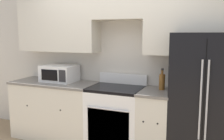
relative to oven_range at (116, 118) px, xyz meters
The scene contains 7 objects.
wall_back 1.11m from the oven_range, 104.27° to the left, with size 8.00×0.39×2.60m.
lower_cabinets_left 1.08m from the oven_range, behind, with size 1.40×0.64×0.94m.
lower_cabinets_right 0.59m from the oven_range, ahead, with size 0.44×0.64×0.94m.
oven_range is the anchor object (origin of this frame).
refrigerator 1.28m from the oven_range, ahead, with size 0.84×0.73×1.72m.
microwave 1.19m from the oven_range, behind, with size 0.54×0.42×0.26m.
bottle 0.88m from the oven_range, ahead, with size 0.08×0.08×0.30m.
Camera 1 is at (1.38, -3.00, 1.71)m, focal length 40.00 mm.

